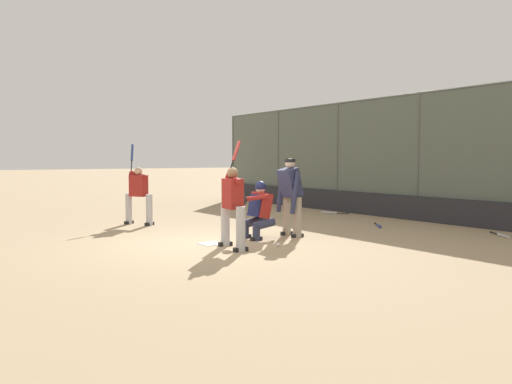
% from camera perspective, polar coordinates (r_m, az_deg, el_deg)
% --- Properties ---
extents(ground_plane, '(160.00, 160.00, 0.00)m').
position_cam_1_polar(ground_plane, '(10.41, -5.19, -5.92)').
color(ground_plane, tan).
extents(home_plate_marker, '(0.43, 0.43, 0.01)m').
position_cam_1_polar(home_plate_marker, '(10.41, -5.19, -5.89)').
color(home_plate_marker, white).
rests_on(home_plate_marker, ground_plane).
extents(backstop_fence, '(19.30, 0.08, 3.65)m').
position_cam_1_polar(backstop_fence, '(15.01, 18.05, 4.21)').
color(backstop_fence, '#515651').
rests_on(backstop_fence, ground_plane).
extents(padding_wall, '(18.84, 0.18, 0.69)m').
position_cam_1_polar(padding_wall, '(14.99, 17.70, -1.79)').
color(padding_wall, '#28282D').
rests_on(padding_wall, ground_plane).
extents(bleachers_beyond, '(13.46, 3.05, 1.80)m').
position_cam_1_polar(bleachers_beyond, '(18.22, 19.50, -0.11)').
color(bleachers_beyond, slate).
rests_on(bleachers_beyond, ground_plane).
extents(batter_at_plate, '(0.95, 0.71, 2.13)m').
position_cam_1_polar(batter_at_plate, '(9.74, -2.68, -1.44)').
color(batter_at_plate, '#B7B7BC').
rests_on(batter_at_plate, ground_plane).
extents(catcher_behind_plate, '(0.67, 0.78, 1.27)m').
position_cam_1_polar(catcher_behind_plate, '(10.98, 0.18, -1.94)').
color(catcher_behind_plate, '#2D334C').
rests_on(catcher_behind_plate, ground_plane).
extents(umpire_home, '(0.72, 0.46, 1.77)m').
position_cam_1_polar(umpire_home, '(11.31, 3.96, -0.28)').
color(umpire_home, gray).
rests_on(umpire_home, ground_plane).
extents(batter_on_deck, '(1.15, 0.63, 2.17)m').
position_cam_1_polar(batter_on_deck, '(13.68, -13.28, -0.15)').
color(batter_on_deck, '#B7B7BC').
rests_on(batter_on_deck, ground_plane).
extents(spare_bat_near_backstop, '(0.72, 0.52, 0.07)m').
position_cam_1_polar(spare_bat_near_backstop, '(12.58, 26.31, -4.47)').
color(spare_bat_near_backstop, black).
rests_on(spare_bat_near_backstop, ground_plane).
extents(spare_bat_by_padding, '(0.66, 0.55, 0.07)m').
position_cam_1_polar(spare_bat_by_padding, '(13.32, 13.81, -3.75)').
color(spare_bat_by_padding, black).
rests_on(spare_bat_by_padding, ground_plane).
extents(spare_bat_third_base_side, '(0.80, 0.46, 0.07)m').
position_cam_1_polar(spare_bat_third_base_side, '(16.21, 8.60, -2.36)').
color(spare_bat_third_base_side, black).
rests_on(spare_bat_third_base_side, ground_plane).
extents(fielding_glove_on_dirt, '(0.28, 0.21, 0.10)m').
position_cam_1_polar(fielding_glove_on_dirt, '(14.22, 0.69, -3.10)').
color(fielding_glove_on_dirt, '#56331E').
rests_on(fielding_glove_on_dirt, ground_plane).
extents(baseball_loose, '(0.07, 0.07, 0.07)m').
position_cam_1_polar(baseball_loose, '(10.06, 2.54, -6.04)').
color(baseball_loose, white).
rests_on(baseball_loose, ground_plane).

